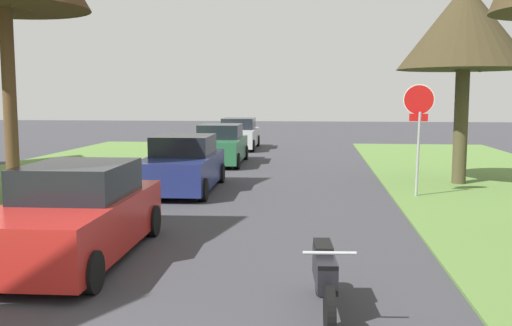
% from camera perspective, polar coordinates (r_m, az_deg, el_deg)
% --- Properties ---
extents(stop_sign_far, '(0.81, 0.37, 2.97)m').
position_cam_1_polar(stop_sign_far, '(15.88, 15.74, 4.53)').
color(stop_sign_far, '#9EA0A5').
rests_on(stop_sign_far, grass_verge_right).
extents(street_tree_right_mid_b, '(3.92, 3.92, 5.99)m').
position_cam_1_polar(street_tree_right_mid_b, '(18.65, 19.90, 12.44)').
color(street_tree_right_mid_b, '#453F27').
rests_on(street_tree_right_mid_b, grass_verge_right).
extents(parked_sedan_red, '(2.05, 4.45, 1.57)m').
position_cam_1_polar(parked_sedan_red, '(10.10, -17.35, -4.96)').
color(parked_sedan_red, red).
rests_on(parked_sedan_red, ground).
extents(parked_sedan_navy, '(2.05, 4.45, 1.57)m').
position_cam_1_polar(parked_sedan_navy, '(16.72, -7.22, -0.23)').
color(parked_sedan_navy, navy).
rests_on(parked_sedan_navy, ground).
extents(parked_sedan_green, '(2.05, 4.45, 1.57)m').
position_cam_1_polar(parked_sedan_green, '(23.21, -3.58, 1.71)').
color(parked_sedan_green, '#28663D').
rests_on(parked_sedan_green, ground).
extents(parked_sedan_silver, '(2.05, 4.45, 1.57)m').
position_cam_1_polar(parked_sedan_silver, '(29.80, -1.74, 2.80)').
color(parked_sedan_silver, '#BCBCC1').
rests_on(parked_sedan_silver, ground).
extents(parked_motorcycle, '(0.60, 2.05, 0.97)m').
position_cam_1_polar(parked_motorcycle, '(7.34, 6.75, -10.98)').
color(parked_motorcycle, black).
rests_on(parked_motorcycle, ground).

